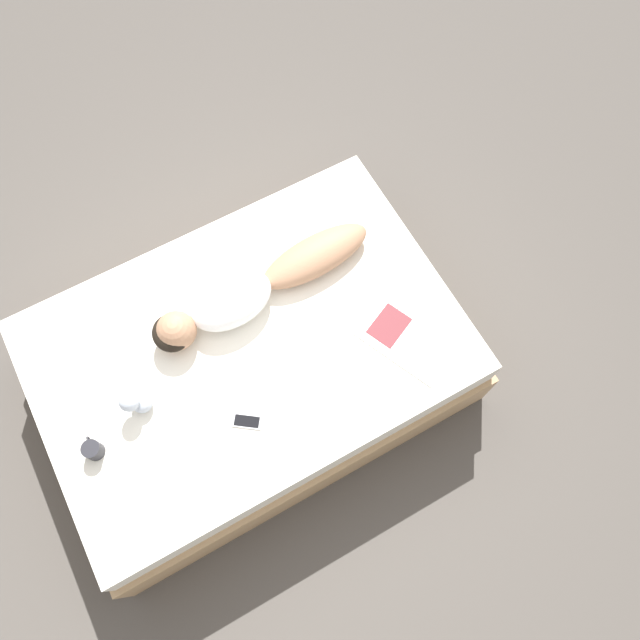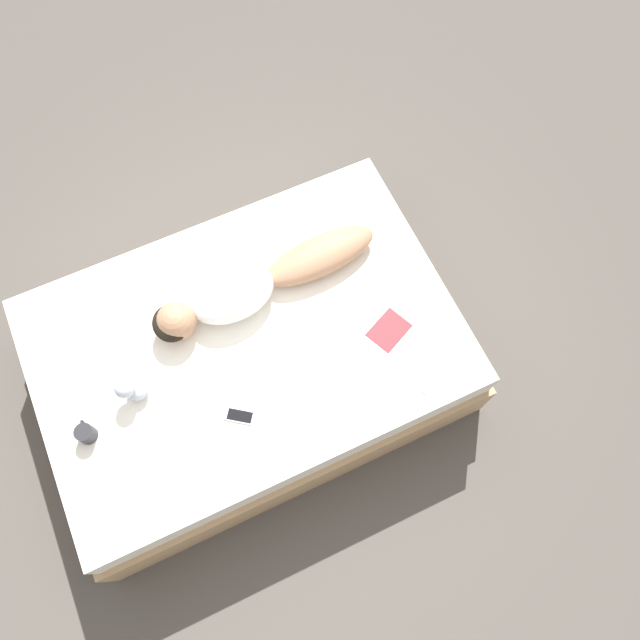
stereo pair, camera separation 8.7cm
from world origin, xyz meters
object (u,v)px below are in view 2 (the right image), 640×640
object	(u,v)px
coffee_mug	(86,433)
cell_phone	(240,416)
person	(252,286)
open_magazine	(406,344)

from	to	relation	value
coffee_mug	cell_phone	size ratio (longest dim) A/B	0.74
person	coffee_mug	xyz separation A→B (m)	(-0.37, 1.05, -0.05)
cell_phone	coffee_mug	bearing A→B (deg)	108.44
person	coffee_mug	bearing A→B (deg)	106.33
coffee_mug	cell_phone	distance (m)	0.76
person	coffee_mug	distance (m)	1.11
open_magazine	coffee_mug	distance (m)	1.68
person	coffee_mug	world-z (taller)	person
person	open_magazine	bearing A→B (deg)	-137.89
open_magazine	coffee_mug	bearing A→B (deg)	57.48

